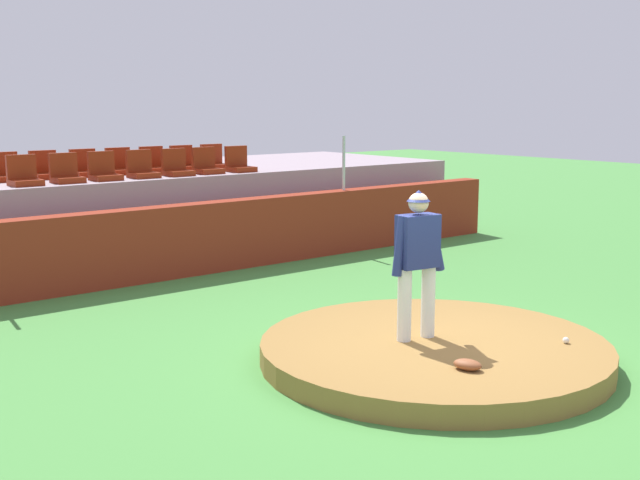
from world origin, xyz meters
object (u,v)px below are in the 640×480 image
at_px(stadium_chair_11, 154,164).
at_px(pitcher, 417,253).
at_px(stadium_chair_5, 206,165).
at_px(stadium_chair_6, 239,164).
at_px(stadium_chair_8, 45,170).
at_px(fielding_glove, 468,365).
at_px(stadium_chair_9, 85,168).
at_px(stadium_chair_13, 214,161).
at_px(stadium_chair_3, 142,169).
at_px(stadium_chair_4, 176,167).
at_px(stadium_chair_1, 66,173).
at_px(stadium_chair_7, 6,172).
at_px(stadium_chair_12, 184,163).
at_px(stadium_chair_2, 104,171).
at_px(stadium_chair_0, 24,176).
at_px(stadium_chair_10, 120,166).
at_px(baseball, 566,340).

bearing_deg(stadium_chair_11, pitcher, 84.07).
height_order(stadium_chair_5, stadium_chair_6, same).
distance_m(stadium_chair_5, stadium_chair_8, 2.93).
xyz_separation_m(fielding_glove, stadium_chair_5, (1.87, 8.16, 1.46)).
distance_m(stadium_chair_9, stadium_chair_13, 2.76).
xyz_separation_m(stadium_chair_3, stadium_chair_4, (0.69, -0.03, 0.00)).
relative_size(stadium_chair_1, stadium_chair_7, 1.00).
height_order(pitcher, stadium_chair_3, stadium_chair_3).
height_order(stadium_chair_8, stadium_chair_12, same).
relative_size(stadium_chair_5, stadium_chair_12, 1.00).
relative_size(pitcher, stadium_chair_8, 3.47).
bearing_deg(pitcher, stadium_chair_5, 86.74).
distance_m(stadium_chair_2, stadium_chair_8, 1.15).
height_order(stadium_chair_1, stadium_chair_13, same).
distance_m(pitcher, stadium_chair_3, 7.05).
distance_m(fielding_glove, stadium_chair_0, 8.41).
relative_size(fielding_glove, stadium_chair_8, 0.60).
relative_size(stadium_chair_3, stadium_chair_10, 1.00).
relative_size(stadium_chair_3, stadium_chair_5, 1.00).
distance_m(fielding_glove, stadium_chair_6, 8.64).
height_order(stadium_chair_2, stadium_chair_10, same).
bearing_deg(fielding_glove, stadium_chair_4, -25.68).
bearing_deg(fielding_glove, baseball, -110.87).
xyz_separation_m(stadium_chair_1, stadium_chair_10, (1.43, 0.91, 0.00)).
distance_m(stadium_chair_2, stadium_chair_10, 1.17).
distance_m(baseball, stadium_chair_11, 9.26).
bearing_deg(stadium_chair_4, stadium_chair_9, -33.57).
height_order(stadium_chair_3, stadium_chair_9, same).
relative_size(stadium_chair_9, stadium_chair_11, 1.00).
distance_m(stadium_chair_3, stadium_chair_9, 1.12).
distance_m(stadium_chair_10, stadium_chair_13, 2.06).
relative_size(stadium_chair_2, stadium_chair_13, 1.00).
distance_m(pitcher, stadium_chair_1, 7.16).
xyz_separation_m(stadium_chair_2, stadium_chair_13, (2.80, 0.88, 0.00)).
relative_size(pitcher, stadium_chair_12, 3.47).
xyz_separation_m(stadium_chair_4, stadium_chair_12, (0.66, 0.88, 0.00)).
xyz_separation_m(stadium_chair_4, stadium_chair_7, (-2.82, 0.92, 0.00)).
height_order(stadium_chair_0, stadium_chair_1, same).
xyz_separation_m(stadium_chair_5, stadium_chair_8, (-2.78, 0.91, 0.00)).
bearing_deg(stadium_chair_7, stadium_chair_13, 179.78).
height_order(baseball, fielding_glove, fielding_glove).
xyz_separation_m(stadium_chair_3, stadium_chair_8, (-1.43, 0.91, 0.00)).
height_order(stadium_chair_9, stadium_chair_12, same).
bearing_deg(stadium_chair_13, stadium_chair_7, -0.22).
xyz_separation_m(stadium_chair_5, stadium_chair_7, (-3.48, 0.89, 0.00)).
bearing_deg(stadium_chair_8, stadium_chair_13, 179.40).
bearing_deg(stadium_chair_0, baseball, 111.29).
bearing_deg(stadium_chair_10, stadium_chair_9, 0.84).
xyz_separation_m(stadium_chair_1, stadium_chair_3, (1.42, 0.01, 0.00)).
xyz_separation_m(stadium_chair_0, stadium_chair_7, (0.01, 0.92, 0.00)).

